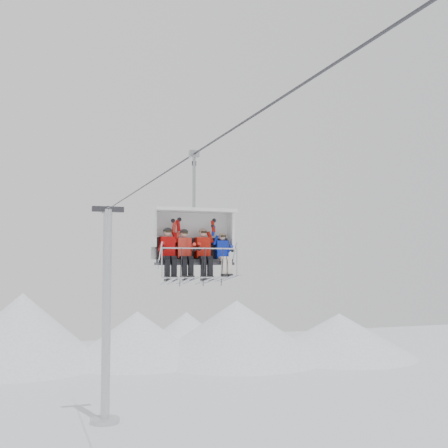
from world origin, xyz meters
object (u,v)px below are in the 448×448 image
object	(u,v)px
lift_tower_right	(106,329)
chairlift_carrier	(193,236)
skier_far_right	(223,253)
skier_far_left	(168,251)
skier_center_right	(204,251)
skier_center_left	(185,252)

from	to	relation	value
lift_tower_right	chairlift_carrier	xyz separation A→B (m)	(0.00, -19.07, 4.93)
chairlift_carrier	skier_far_right	size ratio (longest dim) A/B	2.36
chairlift_carrier	lift_tower_right	bearing A→B (deg)	90.00
chairlift_carrier	skier_far_right	bearing A→B (deg)	-19.61
lift_tower_right	skier_far_right	distance (m)	19.91
skier_far_left	skier_far_right	bearing A→B (deg)	-0.55
lift_tower_right	skier_far_right	xyz separation A→B (m)	(0.90, -19.39, 4.40)
chairlift_carrier	skier_center_right	xyz separation A→B (m)	(0.26, -0.30, -0.47)
lift_tower_right	skier_far_right	world-z (taller)	lift_tower_right
skier_far_right	skier_far_left	bearing A→B (deg)	179.45
lift_tower_right	skier_center_left	bearing A→B (deg)	-91.00
lift_tower_right	chairlift_carrier	distance (m)	19.70
skier_center_right	chairlift_carrier	bearing A→B (deg)	131.09
chairlift_carrier	skier_center_left	bearing A→B (deg)	-137.80
chairlift_carrier	skier_center_left	world-z (taller)	chairlift_carrier
lift_tower_right	skier_center_left	size ratio (longest dim) A/B	7.99
skier_center_right	skier_far_right	distance (m)	0.64
lift_tower_right	skier_center_left	distance (m)	19.89
skier_far_right	skier_center_right	bearing A→B (deg)	178.48
lift_tower_right	skier_center_left	world-z (taller)	lift_tower_right
chairlift_carrier	skier_far_left	distance (m)	1.03
skier_far_right	chairlift_carrier	bearing A→B (deg)	160.39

